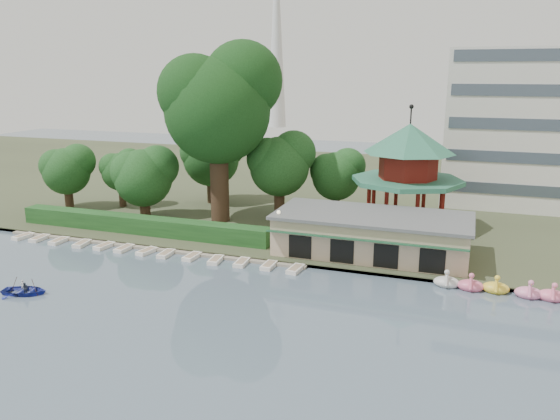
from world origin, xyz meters
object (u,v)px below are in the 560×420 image
at_px(dock, 149,247).
at_px(big_tree, 219,101).
at_px(boathouse, 372,234).
at_px(pavilion, 408,166).
at_px(rowboat_with_passengers, 24,288).

distance_m(dock, big_tree, 18.22).
relative_size(boathouse, pavilion, 1.38).
bearing_deg(pavilion, rowboat_with_passengers, -133.42).
height_order(dock, boathouse, boathouse).
distance_m(dock, rowboat_with_passengers, 13.98).
xyz_separation_m(big_tree, rowboat_with_passengers, (-6.10, -24.66, -13.78)).
bearing_deg(dock, rowboat_with_passengers, -102.14).
relative_size(dock, big_tree, 1.65).
xyz_separation_m(dock, big_tree, (3.16, 10.99, 14.18)).
bearing_deg(pavilion, dock, -148.34).
bearing_deg(rowboat_with_passengers, dock, 77.86).
relative_size(big_tree, rowboat_with_passengers, 3.53).
height_order(pavilion, big_tree, big_tree).
bearing_deg(rowboat_with_passengers, boathouse, 36.47).
distance_m(dock, pavilion, 29.14).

